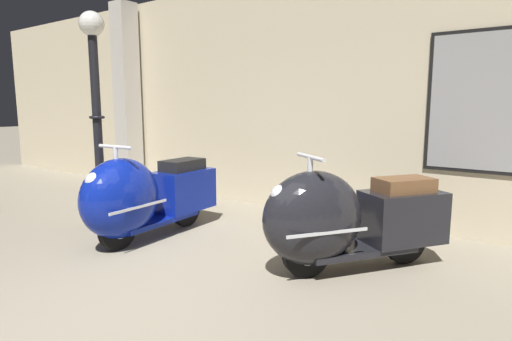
# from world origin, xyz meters

# --- Properties ---
(ground_plane) EXTENTS (60.00, 60.00, 0.00)m
(ground_plane) POSITION_xyz_m (0.00, 0.00, 0.00)
(ground_plane) COLOR gray
(showroom_back_wall) EXTENTS (18.00, 0.63, 3.38)m
(showroom_back_wall) POSITION_xyz_m (-0.13, 3.67, 1.69)
(showroom_back_wall) COLOR beige
(showroom_back_wall) RESTS_ON ground
(scooter_0) EXTENTS (0.65, 1.88, 1.13)m
(scooter_0) POSITION_xyz_m (-1.28, 1.34, 0.52)
(scooter_0) COLOR black
(scooter_0) RESTS_ON ground
(scooter_1) EXTENTS (1.47, 1.80, 1.12)m
(scooter_1) POSITION_xyz_m (0.95, 1.83, 0.51)
(scooter_1) COLOR black
(scooter_1) RESTS_ON ground
(lamppost) EXTENTS (0.30, 0.30, 2.68)m
(lamppost) POSITION_xyz_m (-2.23, 1.45, 1.54)
(lamppost) COLOR black
(lamppost) RESTS_ON ground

